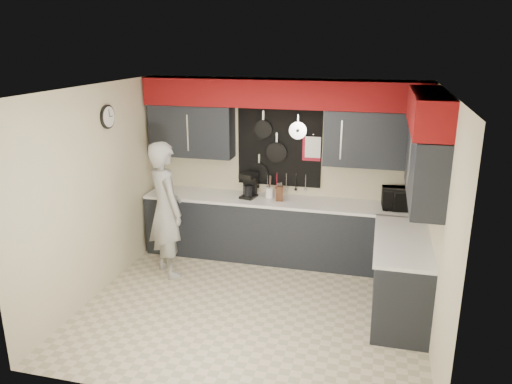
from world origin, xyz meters
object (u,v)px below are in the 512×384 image
(microwave, at_px, (402,199))
(person, at_px, (166,210))
(utensil_crock, at_px, (269,193))
(knife_block, at_px, (280,193))
(coffee_maker, at_px, (249,185))

(microwave, xyz_separation_m, person, (-3.05, -0.84, -0.13))
(utensil_crock, bearing_deg, knife_block, -32.33)
(knife_block, relative_size, person, 0.11)
(microwave, distance_m, knife_block, 1.66)
(knife_block, height_order, utensil_crock, knife_block)
(knife_block, bearing_deg, utensil_crock, 138.59)
(microwave, xyz_separation_m, knife_block, (-1.66, -0.05, -0.03))
(microwave, bearing_deg, utensil_crock, 173.10)
(utensil_crock, xyz_separation_m, coffee_maker, (-0.29, -0.05, 0.11))
(utensil_crock, relative_size, person, 0.08)
(coffee_maker, bearing_deg, knife_block, 4.21)
(knife_block, xyz_separation_m, person, (-1.39, -0.78, -0.10))
(knife_block, distance_m, utensil_crock, 0.20)
(microwave, relative_size, coffee_maker, 1.40)
(coffee_maker, bearing_deg, utensil_crock, 21.13)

